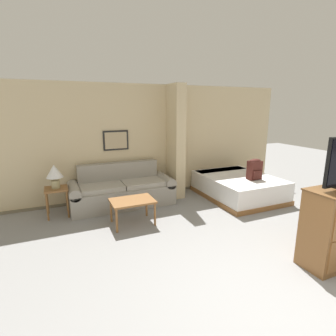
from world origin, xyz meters
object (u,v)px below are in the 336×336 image
object	(u,v)px
coffee_table	(132,203)
backpack	(255,169)
couch	(122,191)
table_lamp	(54,173)
bed	(237,186)

from	to	relation	value
coffee_table	backpack	bearing A→B (deg)	1.56
couch	table_lamp	bearing A→B (deg)	-176.24
coffee_table	table_lamp	world-z (taller)	table_lamp
backpack	table_lamp	bearing A→B (deg)	168.13
bed	couch	bearing A→B (deg)	167.60
couch	coffee_table	distance (m)	1.03
table_lamp	bed	distance (m)	4.02
coffee_table	backpack	xyz separation A→B (m)	(2.85, 0.08, 0.34)
coffee_table	bed	size ratio (longest dim) A/B	0.40
couch	coffee_table	bearing A→B (deg)	-93.31
table_lamp	couch	bearing A→B (deg)	3.76
coffee_table	couch	bearing A→B (deg)	86.69
table_lamp	backpack	world-z (taller)	table_lamp
table_lamp	backpack	distance (m)	4.19
coffee_table	table_lamp	size ratio (longest dim) A/B	1.68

